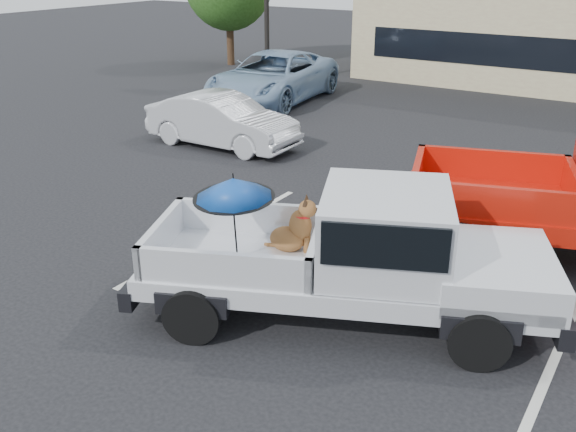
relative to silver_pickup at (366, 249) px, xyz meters
name	(u,v)px	position (x,y,z in m)	size (l,w,h in m)	color
ground	(302,333)	(-0.51, -0.80, -1.05)	(90.00, 90.00, 0.00)	black
stripe_left	(218,233)	(-3.51, 1.20, -1.05)	(0.12, 5.00, 0.01)	silver
stripe_right	(567,329)	(2.49, 1.20, -1.05)	(0.12, 5.00, 0.01)	silver
silver_pickup	(366,249)	(0.00, 0.00, 0.00)	(6.00, 4.03, 2.06)	black
silver_sedan	(222,121)	(-6.86, 5.70, -0.37)	(1.44, 4.12, 1.36)	silver
blue_suv	(273,77)	(-8.70, 10.87, -0.24)	(2.71, 5.87, 1.63)	#7F9EBD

